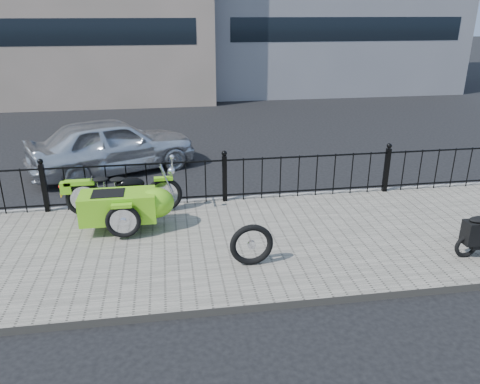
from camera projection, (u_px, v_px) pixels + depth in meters
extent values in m
plane|color=black|center=(234.00, 233.00, 8.53)|extent=(120.00, 120.00, 0.00)
cube|color=slate|center=(238.00, 243.00, 8.05)|extent=(30.00, 3.80, 0.12)
cube|color=gray|center=(224.00, 201.00, 9.83)|extent=(30.00, 0.10, 0.12)
cylinder|color=black|center=(224.00, 160.00, 9.37)|extent=(14.00, 0.04, 0.04)
cylinder|color=black|center=(225.00, 195.00, 9.64)|extent=(14.00, 0.04, 0.04)
cube|color=black|center=(44.00, 188.00, 9.00)|extent=(0.09, 0.09, 0.96)
sphere|color=black|center=(40.00, 162.00, 8.80)|extent=(0.11, 0.11, 0.11)
cube|color=black|center=(225.00, 179.00, 9.51)|extent=(0.09, 0.09, 0.96)
sphere|color=black|center=(224.00, 153.00, 9.31)|extent=(0.11, 0.11, 0.11)
cube|color=black|center=(386.00, 170.00, 10.02)|extent=(0.09, 0.09, 0.96)
sphere|color=black|center=(389.00, 146.00, 9.82)|extent=(0.11, 0.11, 0.11)
cube|color=black|center=(30.00, 32.00, 17.62)|extent=(12.50, 0.06, 1.00)
cube|color=black|center=(349.00, 29.00, 20.43)|extent=(10.50, 0.06, 1.00)
torus|color=black|center=(164.00, 195.00, 9.06)|extent=(0.69, 0.09, 0.69)
torus|color=black|center=(84.00, 199.00, 8.84)|extent=(0.69, 0.09, 0.69)
torus|color=black|center=(123.00, 222.00, 7.91)|extent=(0.60, 0.08, 0.60)
cube|color=gray|center=(125.00, 196.00, 8.94)|extent=(0.34, 0.22, 0.24)
cylinder|color=black|center=(125.00, 199.00, 8.97)|extent=(1.40, 0.04, 0.04)
ellipsoid|color=black|center=(130.00, 184.00, 8.87)|extent=(0.54, 0.29, 0.26)
cylinder|color=silver|center=(172.00, 164.00, 8.86)|extent=(0.03, 0.56, 0.03)
cylinder|color=silver|center=(167.00, 179.00, 8.95)|extent=(0.25, 0.04, 0.59)
sphere|color=silver|center=(171.00, 171.00, 8.91)|extent=(0.15, 0.15, 0.15)
cube|color=#74CD19|center=(163.00, 179.00, 8.94)|extent=(0.36, 0.12, 0.06)
cube|color=#74CD19|center=(79.00, 182.00, 8.71)|extent=(0.55, 0.16, 0.08)
ellipsoid|color=black|center=(118.00, 179.00, 8.80)|extent=(0.31, 0.22, 0.08)
ellipsoid|color=black|center=(100.00, 179.00, 8.75)|extent=(0.31, 0.22, 0.08)
sphere|color=red|center=(60.00, 187.00, 8.68)|extent=(0.07, 0.07, 0.07)
cube|color=yellow|center=(62.00, 194.00, 8.84)|extent=(0.02, 0.14, 0.10)
cube|color=#74CD19|center=(118.00, 206.00, 8.21)|extent=(1.30, 0.62, 0.50)
ellipsoid|color=#74CD19|center=(156.00, 203.00, 8.29)|extent=(0.65, 0.60, 0.54)
cube|color=black|center=(108.00, 195.00, 8.10)|extent=(0.55, 0.43, 0.06)
cube|color=#74CD19|center=(122.00, 206.00, 7.80)|extent=(0.34, 0.11, 0.06)
torus|color=black|center=(466.00, 246.00, 7.41)|extent=(0.39, 0.07, 0.39)
cube|color=black|center=(480.00, 232.00, 7.35)|extent=(0.52, 0.25, 0.38)
torus|color=black|center=(252.00, 245.00, 7.14)|extent=(0.68, 0.11, 0.68)
imported|color=silver|center=(113.00, 145.00, 11.54)|extent=(4.36, 3.10, 1.38)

